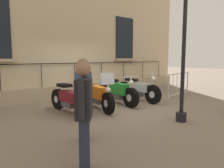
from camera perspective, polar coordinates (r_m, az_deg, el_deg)
ground_plane at (r=7.63m, az=-1.09°, el=-5.82°), size 60.00×60.00×0.00m
motorcycle_maroon at (r=6.69m, az=-11.04°, el=-4.05°), size 2.15×0.74×1.08m
motorcycle_orange at (r=7.13m, az=-3.74°, el=-3.18°), size 2.18×0.74×1.25m
motorcycle_green at (r=7.92m, az=1.42°, el=-2.08°), size 2.22×0.63×1.05m
motorcycle_silver at (r=8.50m, az=6.83°, el=-1.51°), size 2.23×0.56×1.13m
lamppost at (r=6.04m, az=18.85°, el=19.00°), size 0.40×1.10×3.94m
crowd_barrier at (r=9.70m, az=17.24°, el=-0.02°), size 0.40×2.04×1.05m
pedestrian_standing at (r=3.19m, az=-7.43°, el=-7.01°), size 0.42×0.40×1.63m
pedestrian_walking at (r=4.31m, az=-7.56°, el=-2.97°), size 0.52×0.30×1.67m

